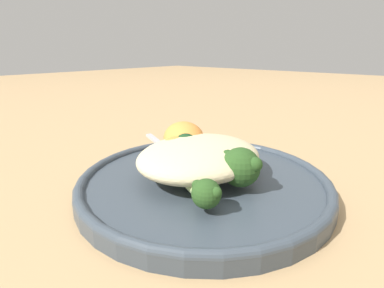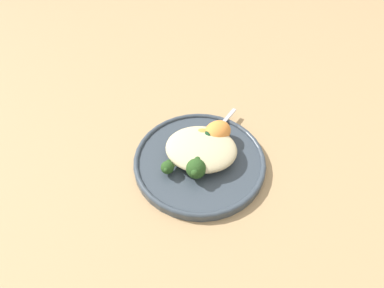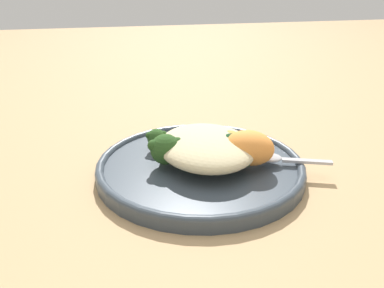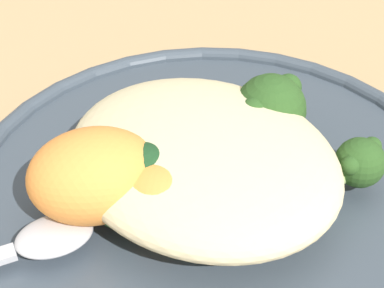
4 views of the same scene
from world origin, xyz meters
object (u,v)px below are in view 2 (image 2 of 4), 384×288
Objects in this scene: broccoli_stalk_3 at (209,146)px; kale_tuft at (214,137)px; sweet_potato_chunk_0 at (217,132)px; quinoa_mound at (201,148)px; spoon at (220,126)px; broccoli_stalk_0 at (174,162)px; sweet_potato_chunk_1 at (202,137)px; plate at (200,160)px; broccoli_stalk_2 at (206,158)px; broccoli_stalk_1 at (195,166)px.

broccoli_stalk_3 is 1.62× the size of kale_tuft.
quinoa_mound is at bearing -119.15° from sweet_potato_chunk_0.
broccoli_stalk_3 is 0.08m from spoon.
broccoli_stalk_0 is 1.74× the size of sweet_potato_chunk_1.
quinoa_mound is at bearing 158.03° from broccoli_stalk_0.
plate is 0.04m from broccoli_stalk_3.
kale_tuft is at bearing 59.57° from broccoli_stalk_3.
quinoa_mound is 1.46× the size of spoon.
sweet_potato_chunk_0 is at bearing 61.48° from kale_tuft.
sweet_potato_chunk_0 is at bearing 63.04° from plate.
quinoa_mound is at bearing 156.12° from broccoli_stalk_2.
spoon is (0.01, 0.08, -0.01)m from broccoli_stalk_3.
quinoa_mound is at bearing -175.72° from spoon.
broccoli_stalk_0 is (-0.05, -0.03, 0.02)m from plate.
plate is 2.59× the size of broccoli_stalk_1.
kale_tuft is (0.07, 0.08, 0.01)m from broccoli_stalk_0.
kale_tuft is at bearing 60.68° from quinoa_mound.
broccoli_stalk_1 is (-0.00, -0.04, 0.03)m from plate.
broccoli_stalk_0 is 0.09m from broccoli_stalk_3.
plate is 5.04× the size of kale_tuft.
broccoli_stalk_1 is at bearing -88.95° from broccoli_stalk_2.
sweet_potato_chunk_1 reaches higher than spoon.
kale_tuft is 0.54× the size of spoon.
broccoli_stalk_2 is 0.07m from sweet_potato_chunk_0.
broccoli_stalk_1 reaches higher than kale_tuft.
broccoli_stalk_0 is at bearing -146.20° from plate.
sweet_potato_chunk_0 is at bearing 140.64° from broccoli_stalk_1.
quinoa_mound is at bearing -150.57° from broccoli_stalk_3.
kale_tuft is at bearing -118.52° from sweet_potato_chunk_0.
broccoli_stalk_1 is 1.30× the size of broccoli_stalk_2.
plate is at bearing -101.95° from quinoa_mound.
spoon is at bearing 63.63° from broccoli_stalk_3.
plate is 3.11× the size of broccoli_stalk_3.
kale_tuft is (0.01, 0.02, 0.01)m from broccoli_stalk_3.
sweet_potato_chunk_1 is at bearing 92.00° from plate.
kale_tuft reaches higher than sweet_potato_chunk_1.
broccoli_stalk_1 is 1.64× the size of sweet_potato_chunk_0.
sweet_potato_chunk_0 is 0.64× the size of spoon.
broccoli_stalk_2 is (0.01, -0.02, -0.00)m from quinoa_mound.
kale_tuft is at bearing -166.08° from spoon.
spoon is (0.03, 0.09, -0.02)m from quinoa_mound.
sweet_potato_chunk_0 is at bearing 60.85° from quinoa_mound.
broccoli_stalk_0 is 0.05m from broccoli_stalk_1.
sweet_potato_chunk_1 is (-0.02, 0.06, 0.00)m from broccoli_stalk_2.
plate is at bearing 155.14° from broccoli_stalk_1.
broccoli_stalk_0 is 0.09m from sweet_potato_chunk_1.
sweet_potato_chunk_0 is (0.08, 0.09, 0.01)m from broccoli_stalk_0.
sweet_potato_chunk_1 is at bearing 118.92° from broccoli_stalk_3.
sweet_potato_chunk_1 is at bearing 171.23° from spoon.
sweet_potato_chunk_0 reaches higher than broccoli_stalk_3.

